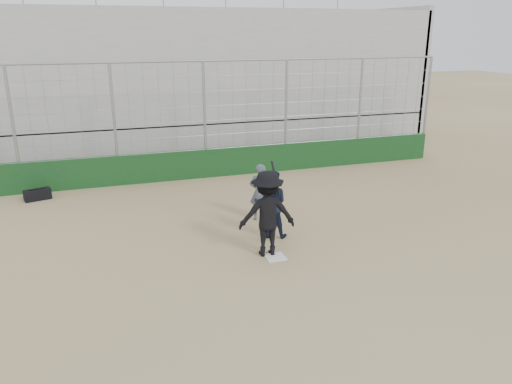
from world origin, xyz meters
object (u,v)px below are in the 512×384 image
object	(u,v)px
batter_at_plate	(267,214)
catcher_crouched	(271,215)
umpire	(260,195)
equipment_bag	(38,195)

from	to	relation	value
batter_at_plate	catcher_crouched	size ratio (longest dim) A/B	1.81
umpire	equipment_bag	distance (m)	7.04
batter_at_plate	umpire	world-z (taller)	batter_at_plate
batter_at_plate	equipment_bag	xyz separation A→B (m)	(-5.38, 5.90, -0.83)
umpire	catcher_crouched	bearing A→B (deg)	92.50
batter_at_plate	umpire	size ratio (longest dim) A/B	1.50
catcher_crouched	umpire	size ratio (longest dim) A/B	0.83
umpire	equipment_bag	size ratio (longest dim) A/B	1.71
umpire	batter_at_plate	bearing A→B (deg)	84.37
catcher_crouched	equipment_bag	world-z (taller)	catcher_crouched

